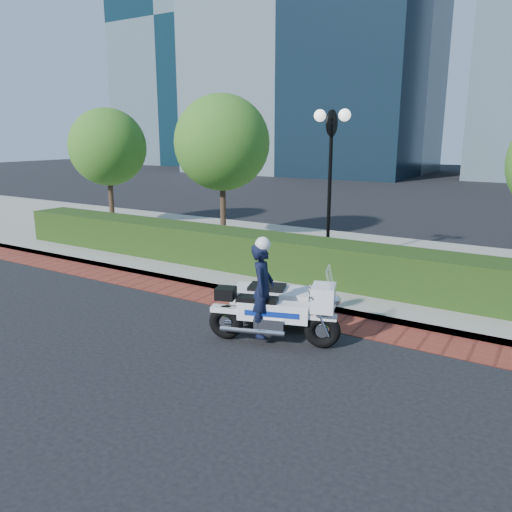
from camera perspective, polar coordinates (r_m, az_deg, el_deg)
The scene contains 9 objects.
ground at distance 10.52m, azimuth -8.69°, elevation -7.09°, with size 120.00×120.00×0.00m, color black.
brick_strip at distance 11.63m, azimuth -3.91°, elevation -4.88°, with size 60.00×1.00×0.01m, color maroon.
sidewalk at distance 15.34m, azimuth 5.89°, elevation -0.05°, with size 60.00×8.00×0.15m, color gray.
hedge_main at distance 13.15m, azimuth 1.37°, elevation 0.26°, with size 18.00×1.20×1.00m, color black.
lamppost at distance 13.78m, azimuth 8.51°, elevation 10.45°, with size 1.02×0.70×4.21m.
tree_a at distance 20.81m, azimuth -16.60°, elevation 11.83°, with size 3.00×3.00×4.58m.
tree_b at distance 17.13m, azimuth -3.91°, elevation 12.77°, with size 3.20×3.20×4.89m.
tower_far_left at distance 69.53m, azimuth -7.31°, elevation 24.64°, with size 16.00×14.00×34.00m, color black.
police_motorcycle at distance 9.35m, azimuth 1.81°, elevation -5.22°, with size 2.47×1.79×1.97m.
Camera 1 is at (6.45, -7.44, 3.71)m, focal length 35.00 mm.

